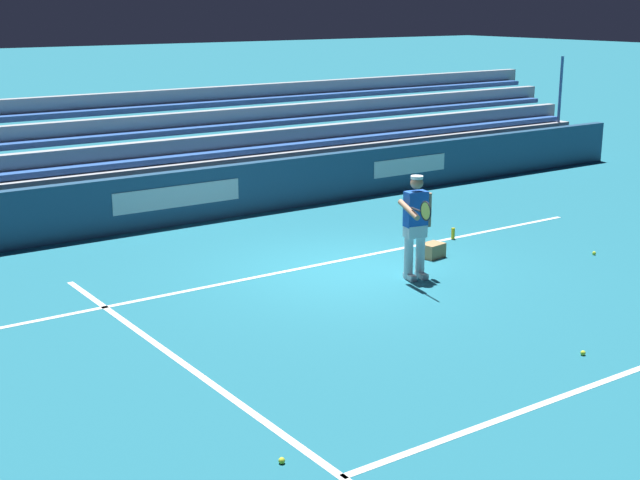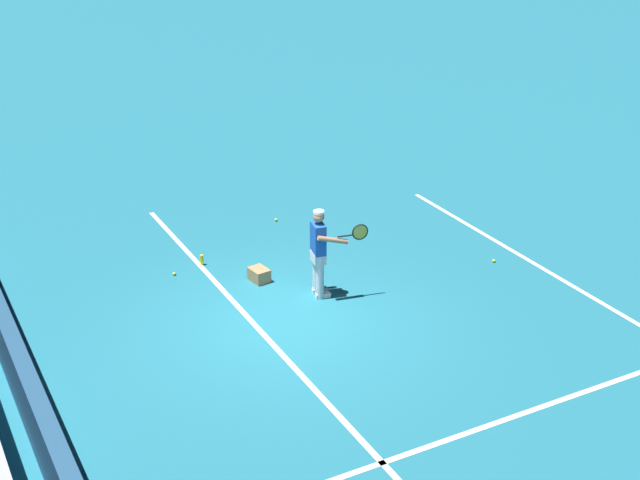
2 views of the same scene
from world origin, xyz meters
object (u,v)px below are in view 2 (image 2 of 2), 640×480
object	(u,v)px
tennis_ball_far_right	(276,220)
tennis_ball_toward_net	(494,261)
tennis_player	(320,252)
ball_box_cardboard	(259,275)
tennis_ball_midcourt	(174,274)
water_bottle	(202,260)

from	to	relation	value
tennis_ball_far_right	tennis_ball_toward_net	size ratio (longest dim) A/B	1.00
tennis_player	tennis_ball_toward_net	distance (m)	3.89
tennis_player	ball_box_cardboard	bearing A→B (deg)	-144.80
tennis_player	tennis_ball_toward_net	bearing A→B (deg)	84.10
tennis_ball_midcourt	water_bottle	size ratio (longest dim) A/B	0.30
ball_box_cardboard	water_bottle	world-z (taller)	ball_box_cardboard
tennis_ball_far_right	tennis_ball_toward_net	distance (m)	4.97
ball_box_cardboard	water_bottle	size ratio (longest dim) A/B	1.82
tennis_ball_far_right	water_bottle	xyz separation A→B (m)	(1.33, -2.27, 0.08)
tennis_player	tennis_ball_far_right	size ratio (longest dim) A/B	25.98
tennis_player	water_bottle	world-z (taller)	tennis_player
ball_box_cardboard	tennis_ball_toward_net	size ratio (longest dim) A/B	6.06
tennis_ball_far_right	ball_box_cardboard	bearing A→B (deg)	-31.61
tennis_ball_toward_net	ball_box_cardboard	bearing A→B (deg)	-107.91
tennis_player	tennis_ball_toward_net	world-z (taller)	tennis_player
tennis_player	ball_box_cardboard	xyz separation A→B (m)	(-1.08, -0.76, -0.76)
tennis_ball_midcourt	tennis_ball_toward_net	xyz separation A→B (m)	(2.46, 5.91, 0.00)
tennis_ball_midcourt	tennis_ball_toward_net	size ratio (longest dim) A/B	1.00
tennis_ball_toward_net	water_bottle	xyz separation A→B (m)	(-2.64, -5.27, 0.08)
tennis_ball_toward_net	water_bottle	size ratio (longest dim) A/B	0.30
ball_box_cardboard	tennis_ball_far_right	world-z (taller)	ball_box_cardboard
ball_box_cardboard	tennis_ball_midcourt	world-z (taller)	ball_box_cardboard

